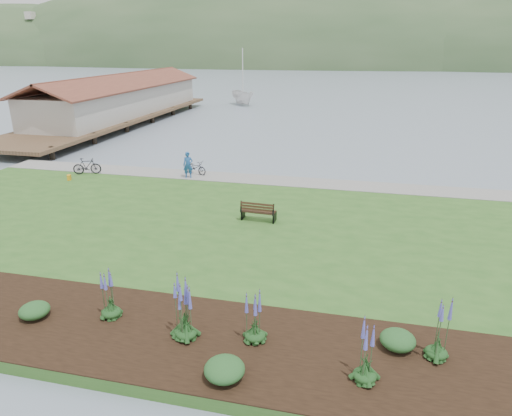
{
  "coord_description": "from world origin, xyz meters",
  "views": [
    {
      "loc": [
        7.1,
        -20.42,
        8.63
      ],
      "look_at": [
        2.48,
        -0.75,
        1.3
      ],
      "focal_mm": 32.0,
      "sensor_mm": 36.0,
      "label": 1
    }
  ],
  "objects_px": {
    "person": "(188,163)",
    "sailboat": "(243,105)",
    "bicycle_a": "(195,167)",
    "park_bench": "(258,211)"
  },
  "relations": [
    {
      "from": "park_bench",
      "to": "person",
      "type": "distance_m",
      "value": 8.8
    },
    {
      "from": "person",
      "to": "sailboat",
      "type": "height_order",
      "value": "sailboat"
    },
    {
      "from": "person",
      "to": "sailboat",
      "type": "bearing_deg",
      "value": 83.74
    },
    {
      "from": "bicycle_a",
      "to": "sailboat",
      "type": "bearing_deg",
      "value": 30.99
    },
    {
      "from": "sailboat",
      "to": "park_bench",
      "type": "bearing_deg",
      "value": -113.32
    },
    {
      "from": "person",
      "to": "bicycle_a",
      "type": "xyz_separation_m",
      "value": [
        0.11,
        0.97,
        -0.54
      ]
    },
    {
      "from": "park_bench",
      "to": "bicycle_a",
      "type": "bearing_deg",
      "value": 132.46
    },
    {
      "from": "person",
      "to": "bicycle_a",
      "type": "bearing_deg",
      "value": 67.5
    },
    {
      "from": "park_bench",
      "to": "person",
      "type": "bearing_deg",
      "value": 137.03
    },
    {
      "from": "person",
      "to": "sailboat",
      "type": "relative_size",
      "value": 0.08
    }
  ]
}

